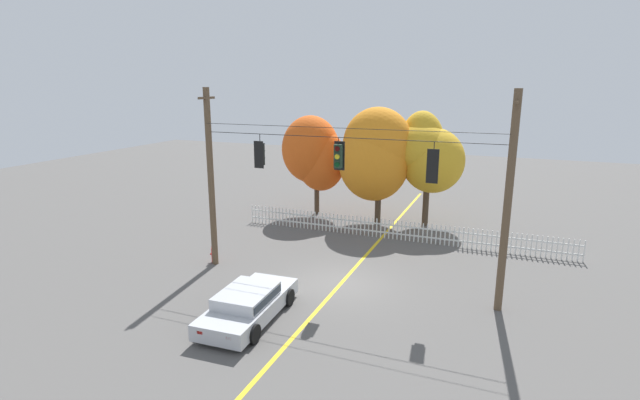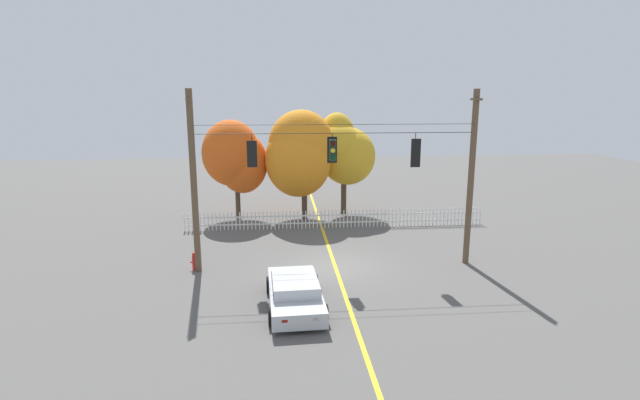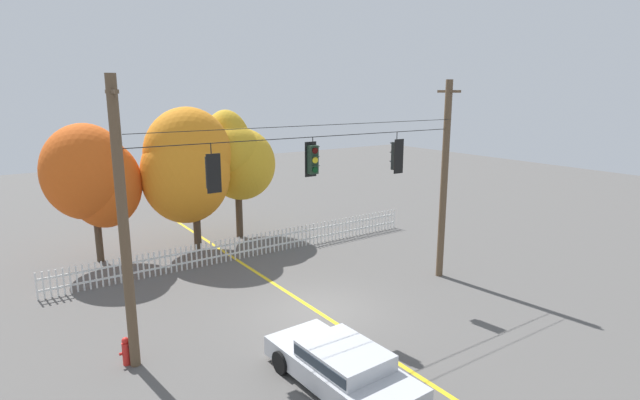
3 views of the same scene
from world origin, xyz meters
The scene contains 12 objects.
ground centered at (0.00, 0.00, 0.00)m, with size 80.00×80.00×0.00m, color #565451.
lane_centerline_stripe centered at (0.00, 0.00, 0.00)m, with size 0.16×36.00×0.01m, color gold.
signal_support_span centered at (0.00, 0.00, 4.05)m, with size 12.55×1.10×7.95m.
traffic_signal_northbound_secondary centered at (-3.61, -0.01, 5.23)m, with size 0.43×0.38×1.41m.
traffic_signal_westbound_side centered at (-0.16, 0.01, 5.34)m, with size 0.43×0.38×1.30m.
traffic_signal_eastbound_side centered at (3.50, -0.01, 5.19)m, with size 0.43×0.38×1.50m.
white_picket_fence centered at (0.84, 6.57, 0.53)m, with size 17.63×0.06×1.06m.
autumn_maple_near_fence centered at (-5.16, 9.57, 3.90)m, with size 4.06×3.34×6.21m.
autumn_maple_mid centered at (-1.10, 9.14, 4.11)m, with size 4.30×3.66×6.82m.
autumn_oak_far_east centered at (1.60, 9.94, 4.19)m, with size 4.11×3.48×6.61m.
parked_car centered at (-1.99, -4.09, 0.61)m, with size 2.18×4.67×1.15m.
fire_hydrant centered at (-6.32, 0.17, 0.40)m, with size 0.38×0.22×0.82m.
Camera 2 is at (-2.53, -20.63, 7.65)m, focal length 26.93 mm.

